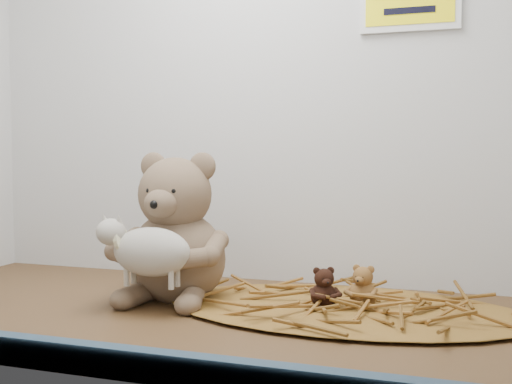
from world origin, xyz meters
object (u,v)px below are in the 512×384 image
(main_teddy, at_px, (177,226))
(toy_lamb, at_px, (152,252))
(mini_teddy_brown, at_px, (324,285))
(mini_teddy_tan, at_px, (363,284))

(main_teddy, relative_size, toy_lamb, 1.50)
(toy_lamb, xyz_separation_m, mini_teddy_brown, (0.26, 0.09, -0.06))
(main_teddy, bearing_deg, mini_teddy_tan, 2.84)
(main_teddy, bearing_deg, toy_lamb, -91.41)
(main_teddy, relative_size, mini_teddy_tan, 3.84)
(main_teddy, distance_m, mini_teddy_brown, 0.28)
(toy_lamb, relative_size, mini_teddy_brown, 2.65)
(mini_teddy_brown, bearing_deg, main_teddy, 150.46)
(toy_lamb, bearing_deg, mini_teddy_tan, 19.93)
(main_teddy, distance_m, mini_teddy_tan, 0.34)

